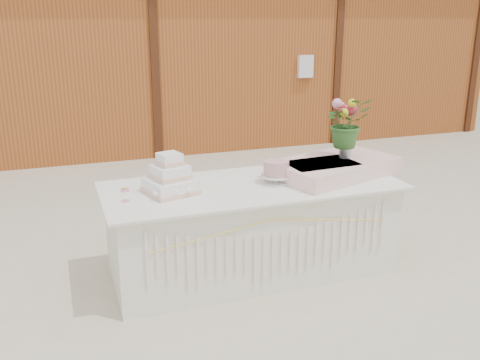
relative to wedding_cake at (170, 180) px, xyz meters
The scene contains 9 objects.
ground 1.10m from the wedding_cake, ahead, with size 80.00×80.00×0.00m, color beige.
barn 6.07m from the wedding_cake, 83.74° to the left, with size 12.60×4.60×3.30m.
cake_table 0.83m from the wedding_cake, ahead, with size 2.40×1.00×0.77m.
wedding_cake is the anchor object (origin of this frame).
pink_cake_stand 0.87m from the wedding_cake, ahead, with size 0.26×0.26×0.19m.
satin_runner 1.42m from the wedding_cake, ahead, with size 1.06×0.62×0.13m, color beige.
flower_vase 1.54m from the wedding_cake, ahead, with size 0.10×0.10×0.14m, color #ADADB2.
bouquet 1.59m from the wedding_cake, ahead, with size 0.39×0.34×0.43m, color #326227.
loose_flowers 0.40m from the wedding_cake, behind, with size 0.13×0.31×0.02m, color pink, non-canonical shape.
Camera 1 is at (-1.47, -3.84, 2.08)m, focal length 40.00 mm.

